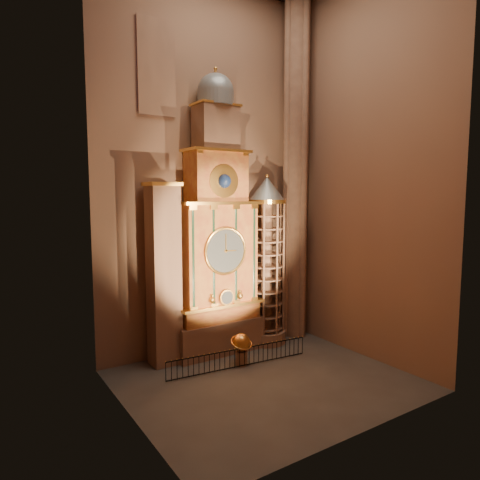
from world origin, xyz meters
TOP-DOWN VIEW (x-y plane):
  - floor at (0.00, 0.00)m, footprint 14.00×14.00m
  - wall_back at (0.00, 6.00)m, footprint 22.00×0.00m
  - wall_left at (-7.00, 0.00)m, footprint 0.00×22.00m
  - wall_right at (7.00, 0.00)m, footprint 0.00×22.00m
  - astronomical_clock at (0.00, 4.96)m, footprint 5.60×2.41m
  - portrait_tower at (-3.40, 4.98)m, footprint 1.80×1.60m
  - stair_turret at (3.50, 4.70)m, footprint 2.50×2.50m
  - gothic_pier at (6.10, 5.00)m, footprint 2.04×2.04m
  - stained_glass_window at (-3.20, 5.92)m, footprint 2.20×0.14m
  - celestial_globe at (0.11, 2.46)m, footprint 1.27×1.20m
  - iron_railing at (-0.22, 2.14)m, footprint 8.40×0.91m

SIDE VIEW (x-z plane):
  - floor at x=0.00m, z-range 0.00..0.00m
  - iron_railing at x=-0.22m, z-range 0.05..1.09m
  - celestial_globe at x=0.11m, z-range 0.18..1.96m
  - portrait_tower at x=-3.40m, z-range 0.05..10.25m
  - stair_turret at x=3.50m, z-range -0.13..10.67m
  - astronomical_clock at x=0.00m, z-range -1.67..15.03m
  - wall_back at x=0.00m, z-range 0.00..22.00m
  - wall_left at x=-7.00m, z-range 0.00..22.00m
  - wall_right at x=7.00m, z-range 0.00..22.00m
  - gothic_pier at x=6.10m, z-range 0.00..22.00m
  - stained_glass_window at x=-3.20m, z-range 13.90..19.10m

